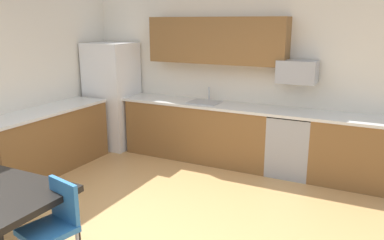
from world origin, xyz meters
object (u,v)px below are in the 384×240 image
object	(u,v)px
refrigerator	(113,96)
microwave	(297,72)
oven_range	(291,144)
chair_near_table	(54,222)

from	to	relation	value
refrigerator	microwave	distance (m)	3.20
microwave	refrigerator	bearing A→B (deg)	-176.72
refrigerator	oven_range	distance (m)	3.17
oven_range	chair_near_table	size ratio (longest dim) A/B	1.07
refrigerator	chair_near_table	xyz separation A→B (m)	(1.84, -3.19, -0.41)
refrigerator	chair_near_table	bearing A→B (deg)	-60.02
oven_range	chair_near_table	xyz separation A→B (m)	(-1.30, -3.27, 0.05)
chair_near_table	oven_range	bearing A→B (deg)	68.27
chair_near_table	microwave	bearing A→B (deg)	68.86
microwave	chair_near_table	size ratio (longest dim) A/B	0.64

